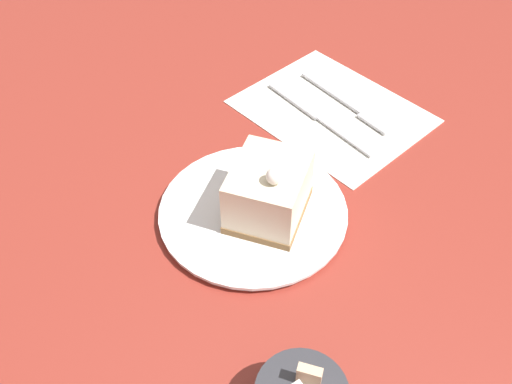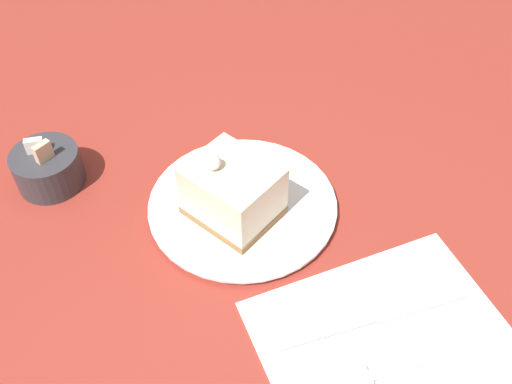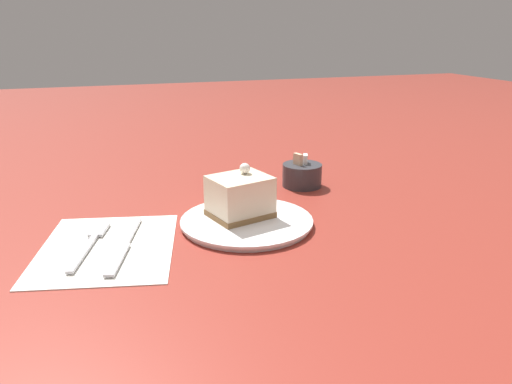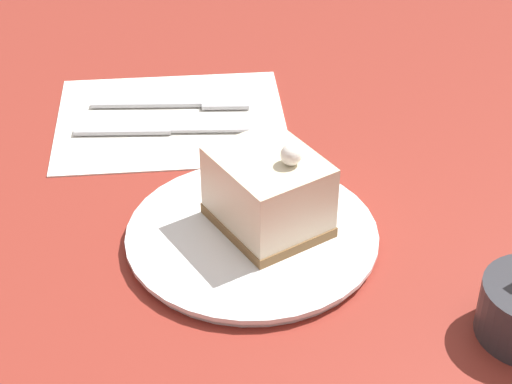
{
  "view_description": "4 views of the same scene",
  "coord_description": "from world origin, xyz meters",
  "px_view_note": "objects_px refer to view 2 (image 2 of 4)",
  "views": [
    {
      "loc": [
        0.33,
        0.21,
        0.48
      ],
      "look_at": [
        -0.02,
        -0.03,
        0.04
      ],
      "focal_mm": 40.0,
      "sensor_mm": 36.0,
      "label": 1
    },
    {
      "loc": [
        -0.38,
        0.2,
        0.48
      ],
      "look_at": [
        -0.04,
        -0.04,
        0.04
      ],
      "focal_mm": 40.0,
      "sensor_mm": 36.0,
      "label": 2
    },
    {
      "loc": [
        -0.24,
        -0.73,
        0.3
      ],
      "look_at": [
        -0.01,
        -0.04,
        0.06
      ],
      "focal_mm": 35.0,
      "sensor_mm": 36.0,
      "label": 3
    },
    {
      "loc": [
        0.51,
        -0.2,
        0.45
      ],
      "look_at": [
        -0.03,
        -0.02,
        0.04
      ],
      "focal_mm": 60.0,
      "sensor_mm": 36.0,
      "label": 4
    }
  ],
  "objects_px": {
    "plate": "(243,205)",
    "knife": "(392,313)",
    "cake_slice": "(233,192)",
    "fork": "(389,371)",
    "sugar_bowl": "(48,168)"
  },
  "relations": [
    {
      "from": "plate",
      "to": "fork",
      "type": "distance_m",
      "value": 0.24
    },
    {
      "from": "plate",
      "to": "fork",
      "type": "height_order",
      "value": "plate"
    },
    {
      "from": "plate",
      "to": "knife",
      "type": "height_order",
      "value": "plate"
    },
    {
      "from": "knife",
      "to": "sugar_bowl",
      "type": "distance_m",
      "value": 0.41
    },
    {
      "from": "cake_slice",
      "to": "knife",
      "type": "distance_m",
      "value": 0.2
    },
    {
      "from": "fork",
      "to": "cake_slice",
      "type": "bearing_deg",
      "value": 20.34
    },
    {
      "from": "fork",
      "to": "sugar_bowl",
      "type": "distance_m",
      "value": 0.43
    },
    {
      "from": "fork",
      "to": "plate",
      "type": "bearing_deg",
      "value": 16.36
    },
    {
      "from": "cake_slice",
      "to": "fork",
      "type": "bearing_deg",
      "value": 168.06
    },
    {
      "from": "plate",
      "to": "sugar_bowl",
      "type": "distance_m",
      "value": 0.23
    },
    {
      "from": "plate",
      "to": "cake_slice",
      "type": "height_order",
      "value": "cake_slice"
    },
    {
      "from": "plate",
      "to": "cake_slice",
      "type": "relative_size",
      "value": 1.94
    },
    {
      "from": "plate",
      "to": "sugar_bowl",
      "type": "relative_size",
      "value": 2.74
    },
    {
      "from": "cake_slice",
      "to": "fork",
      "type": "height_order",
      "value": "cake_slice"
    },
    {
      "from": "plate",
      "to": "cake_slice",
      "type": "xyz_separation_m",
      "value": [
        -0.01,
        0.02,
        0.04
      ]
    }
  ]
}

